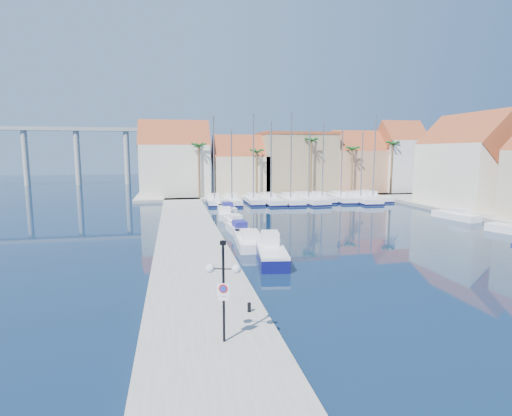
% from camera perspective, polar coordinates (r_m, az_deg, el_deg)
% --- Properties ---
extents(ground, '(260.00, 260.00, 0.00)m').
position_cam_1_polar(ground, '(29.83, 9.18, -8.31)').
color(ground, '#081932').
rests_on(ground, ground).
extents(quay_west, '(6.00, 77.00, 0.50)m').
position_cam_1_polar(quay_west, '(41.03, -9.61, -3.45)').
color(quay_west, gray).
rests_on(quay_west, ground).
extents(shore_north, '(54.00, 16.00, 0.50)m').
position_cam_1_polar(shore_north, '(77.85, 3.51, 2.05)').
color(shore_north, gray).
rests_on(shore_north, ground).
extents(lamp_post, '(1.42, 0.70, 4.32)m').
position_cam_1_polar(lamp_post, '(16.52, -4.68, -9.64)').
color(lamp_post, black).
rests_on(lamp_post, quay_west).
extents(bollard, '(0.18, 0.18, 0.46)m').
position_cam_1_polar(bollard, '(20.29, -0.98, -14.00)').
color(bollard, black).
rests_on(bollard, quay_west).
extents(fishing_boat, '(2.85, 6.30, 2.13)m').
position_cam_1_polar(fishing_boat, '(30.72, 2.20, -6.36)').
color(fishing_boat, '#0D0E4F').
rests_on(fishing_boat, ground).
extents(motorboat_west_0, '(2.68, 7.12, 1.40)m').
position_cam_1_polar(motorboat_west_0, '(36.02, -1.00, -4.53)').
color(motorboat_west_0, white).
rests_on(motorboat_west_0, ground).
extents(motorboat_west_1, '(2.06, 5.44, 1.40)m').
position_cam_1_polar(motorboat_west_1, '(41.05, -2.49, -2.97)').
color(motorboat_west_1, white).
rests_on(motorboat_west_1, ground).
extents(motorboat_west_2, '(1.99, 5.34, 1.40)m').
position_cam_1_polar(motorboat_west_2, '(45.08, -3.04, -1.98)').
color(motorboat_west_2, white).
rests_on(motorboat_west_2, ground).
extents(motorboat_west_3, '(2.38, 5.80, 1.40)m').
position_cam_1_polar(motorboat_west_3, '(51.11, -4.38, -0.80)').
color(motorboat_west_3, white).
rests_on(motorboat_west_3, ground).
extents(motorboat_west_4, '(2.10, 5.59, 1.40)m').
position_cam_1_polar(motorboat_west_4, '(56.03, -4.16, -0.02)').
color(motorboat_west_4, white).
rests_on(motorboat_west_4, ground).
extents(motorboat_west_5, '(2.31, 5.96, 1.40)m').
position_cam_1_polar(motorboat_west_5, '(59.73, -4.62, 0.47)').
color(motorboat_west_5, white).
rests_on(motorboat_west_5, ground).
extents(motorboat_east_1, '(3.01, 6.16, 1.40)m').
position_cam_1_polar(motorboat_east_1, '(55.53, 26.70, -0.94)').
color(motorboat_east_1, white).
rests_on(motorboat_east_1, ground).
extents(sailboat_0, '(2.56, 8.74, 13.84)m').
position_cam_1_polar(sailboat_0, '(64.38, -5.99, 1.12)').
color(sailboat_0, white).
rests_on(sailboat_0, ground).
extents(sailboat_1, '(2.85, 9.62, 11.76)m').
position_cam_1_polar(sailboat_1, '(64.53, -3.51, 1.11)').
color(sailboat_1, white).
rests_on(sailboat_1, ground).
extents(sailboat_2, '(2.35, 8.77, 14.32)m').
position_cam_1_polar(sailboat_2, '(65.07, -0.45, 1.24)').
color(sailboat_2, white).
rests_on(sailboat_2, ground).
extents(sailboat_3, '(3.02, 10.59, 13.18)m').
position_cam_1_polar(sailboat_3, '(65.26, 2.00, 1.20)').
color(sailboat_3, white).
rests_on(sailboat_3, ground).
extents(sailboat_4, '(3.10, 10.43, 14.63)m').
position_cam_1_polar(sailboat_4, '(65.72, 4.83, 1.25)').
color(sailboat_4, white).
rests_on(sailboat_4, ground).
extents(sailboat_5, '(4.10, 12.03, 12.02)m').
position_cam_1_polar(sailboat_5, '(66.84, 7.27, 1.28)').
color(sailboat_5, white).
rests_on(sailboat_5, ground).
extents(sailboat_6, '(2.66, 8.32, 13.09)m').
position_cam_1_polar(sailboat_6, '(68.19, 9.26, 1.44)').
color(sailboat_6, white).
rests_on(sailboat_6, ground).
extents(sailboat_7, '(3.13, 10.04, 11.87)m').
position_cam_1_polar(sailboat_7, '(69.25, 11.85, 1.43)').
color(sailboat_7, white).
rests_on(sailboat_7, ground).
extents(sailboat_8, '(3.69, 12.13, 11.49)m').
position_cam_1_polar(sailboat_8, '(69.67, 14.48, 1.36)').
color(sailboat_8, white).
rests_on(sailboat_8, ground).
extents(sailboat_9, '(3.11, 9.99, 14.52)m').
position_cam_1_polar(sailboat_9, '(72.06, 16.12, 1.56)').
color(sailboat_9, white).
rests_on(sailboat_9, ground).
extents(building_0, '(12.30, 9.00, 13.50)m').
position_cam_1_polar(building_0, '(73.73, -11.51, 6.46)').
color(building_0, beige).
rests_on(building_0, shore_north).
extents(building_1, '(10.30, 8.00, 11.00)m').
position_cam_1_polar(building_1, '(74.80, -2.21, 5.70)').
color(building_1, beige).
rests_on(building_1, shore_north).
extents(building_2, '(14.20, 10.20, 11.50)m').
position_cam_1_polar(building_2, '(78.30, 5.68, 6.47)').
color(building_2, '#9A845F').
rests_on(building_2, shore_north).
extents(building_3, '(10.30, 8.00, 12.00)m').
position_cam_1_polar(building_3, '(81.78, 13.99, 6.06)').
color(building_3, tan).
rests_on(building_3, shore_north).
extents(building_4, '(8.30, 8.00, 14.00)m').
position_cam_1_polar(building_4, '(85.17, 19.81, 6.64)').
color(building_4, silver).
rests_on(building_4, shore_north).
extents(building_6, '(9.00, 14.30, 13.50)m').
position_cam_1_polar(building_6, '(66.09, 28.29, 5.50)').
color(building_6, beige).
rests_on(building_6, shore_east).
extents(palm_0, '(2.60, 2.60, 10.15)m').
position_cam_1_polar(palm_0, '(68.85, -8.18, 8.57)').
color(palm_0, brown).
rests_on(palm_0, shore_north).
extents(palm_1, '(2.60, 2.60, 9.15)m').
position_cam_1_polar(palm_1, '(70.19, 0.09, 7.87)').
color(palm_1, brown).
rests_on(palm_1, shore_north).
extents(palm_2, '(2.60, 2.60, 11.15)m').
position_cam_1_polar(palm_2, '(72.91, 7.91, 9.28)').
color(palm_2, brown).
rests_on(palm_2, shore_north).
extents(palm_3, '(2.60, 2.60, 9.65)m').
position_cam_1_polar(palm_3, '(75.94, 13.64, 8.01)').
color(palm_3, brown).
rests_on(palm_3, shore_north).
extents(palm_4, '(2.60, 2.60, 10.65)m').
position_cam_1_polar(palm_4, '(79.69, 18.93, 8.48)').
color(palm_4, brown).
rests_on(palm_4, shore_north).
extents(viaduct, '(48.00, 2.20, 14.45)m').
position_cam_1_polar(viaduct, '(112.45, -26.80, 8.16)').
color(viaduct, '#9E9E99').
rests_on(viaduct, ground).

